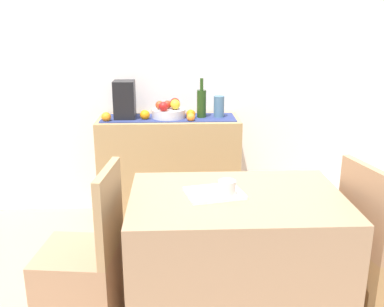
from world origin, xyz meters
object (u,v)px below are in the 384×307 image
(dining_table, at_px, (235,260))
(open_book, at_px, (214,193))
(chair_near_window, at_px, (83,281))
(sideboard_console, at_px, (169,170))
(coffee_maker, at_px, (125,100))
(ceramic_vase, at_px, (219,107))
(coffee_cup, at_px, (227,189))
(fruit_bowl, at_px, (169,113))
(wine_bottle, at_px, (202,103))
(chair_by_corner, at_px, (382,274))

(dining_table, bearing_deg, open_book, 172.09)
(chair_near_window, bearing_deg, dining_table, 0.13)
(sideboard_console, distance_m, coffee_maker, 0.67)
(ceramic_vase, height_order, chair_near_window, ceramic_vase)
(ceramic_vase, xyz_separation_m, coffee_cup, (-0.10, -1.35, -0.16))
(coffee_maker, relative_size, open_book, 1.05)
(fruit_bowl, distance_m, ceramic_vase, 0.40)
(dining_table, height_order, coffee_cup, coffee_cup)
(ceramic_vase, bearing_deg, coffee_maker, 180.00)
(coffee_cup, bearing_deg, coffee_maker, 115.32)
(wine_bottle, xyz_separation_m, open_book, (-0.02, -1.31, -0.23))
(coffee_cup, bearing_deg, ceramic_vase, 85.91)
(coffee_cup, xyz_separation_m, chair_near_window, (-0.75, 0.02, -0.52))
(sideboard_console, relative_size, fruit_bowl, 4.20)
(sideboard_console, relative_size, chair_by_corner, 1.23)
(sideboard_console, distance_m, wine_bottle, 0.60)
(fruit_bowl, bearing_deg, coffee_cup, -77.53)
(wine_bottle, relative_size, coffee_maker, 1.06)
(chair_near_window, height_order, chair_by_corner, same)
(sideboard_console, relative_size, chair_near_window, 1.23)
(ceramic_vase, bearing_deg, wine_bottle, 180.00)
(wine_bottle, xyz_separation_m, coffee_cup, (0.04, -1.35, -0.19))
(coffee_cup, bearing_deg, dining_table, 25.18)
(coffee_cup, relative_size, chair_near_window, 0.10)
(wine_bottle, height_order, coffee_cup, wine_bottle)
(coffee_maker, bearing_deg, wine_bottle, 0.00)
(chair_by_corner, bearing_deg, fruit_bowl, 131.24)
(sideboard_console, bearing_deg, open_book, -79.55)
(wine_bottle, relative_size, chair_near_window, 0.35)
(sideboard_console, bearing_deg, coffee_cup, -77.45)
(dining_table, relative_size, coffee_cup, 11.91)
(sideboard_console, xyz_separation_m, coffee_maker, (-0.34, 0.00, 0.58))
(open_book, bearing_deg, ceramic_vase, 70.98)
(sideboard_console, xyz_separation_m, chair_near_window, (-0.45, -1.32, -0.16))
(sideboard_console, relative_size, ceramic_vase, 6.43)
(ceramic_vase, bearing_deg, open_book, -96.78)
(wine_bottle, distance_m, dining_table, 1.46)
(dining_table, relative_size, chair_near_window, 1.21)
(dining_table, distance_m, chair_by_corner, 0.81)
(coffee_cup, relative_size, chair_by_corner, 0.10)
(wine_bottle, relative_size, coffee_cup, 3.40)
(coffee_maker, bearing_deg, chair_near_window, -94.97)
(coffee_maker, relative_size, chair_near_window, 0.33)
(coffee_maker, distance_m, chair_by_corner, 2.13)
(wine_bottle, relative_size, ceramic_vase, 1.80)
(dining_table, height_order, chair_near_window, chair_near_window)
(dining_table, bearing_deg, fruit_bowl, 104.97)
(chair_near_window, distance_m, chair_by_corner, 1.62)
(sideboard_console, height_order, fruit_bowl, fruit_bowl)
(open_book, height_order, chair_near_window, chair_near_window)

